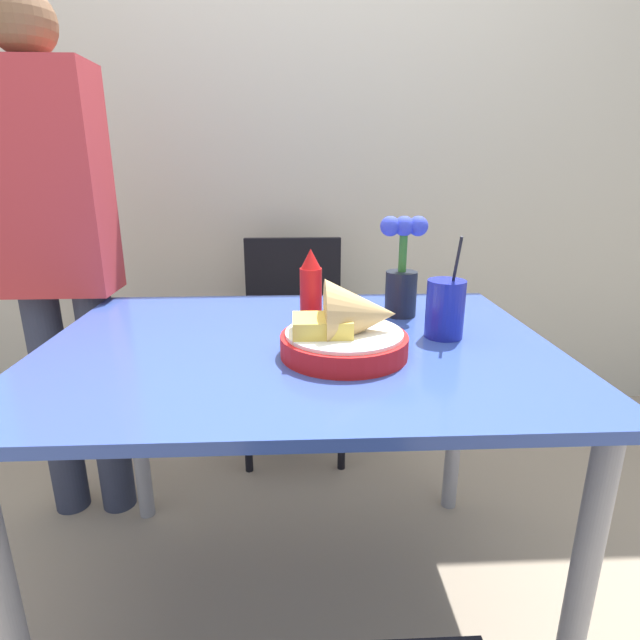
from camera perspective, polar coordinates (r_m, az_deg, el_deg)
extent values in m
plane|color=gray|center=(1.58, -2.11, -29.15)|extent=(12.00, 12.00, 0.00)
cube|color=#B7B2A3|center=(2.30, -2.89, 21.19)|extent=(7.00, 0.06, 2.60)
cube|color=#334C9E|center=(1.16, -2.51, -3.05)|extent=(1.16, 0.87, 0.02)
cylinder|color=gray|center=(1.18, -31.93, -27.20)|extent=(0.05, 0.05, 0.73)
cylinder|color=gray|center=(1.18, 27.53, -26.38)|extent=(0.05, 0.05, 0.73)
cylinder|color=gray|center=(1.73, -20.22, -10.55)|extent=(0.05, 0.05, 0.73)
cylinder|color=gray|center=(1.73, 15.36, -10.05)|extent=(0.05, 0.05, 0.73)
cylinder|color=black|center=(1.94, -8.31, -11.12)|extent=(0.03, 0.03, 0.45)
cylinder|color=black|center=(1.94, 2.55, -10.98)|extent=(0.03, 0.03, 0.45)
cylinder|color=black|center=(2.26, -7.47, -6.79)|extent=(0.03, 0.03, 0.45)
cylinder|color=black|center=(2.26, 1.72, -6.67)|extent=(0.03, 0.03, 0.45)
cube|color=black|center=(2.00, -2.98, -2.70)|extent=(0.40, 0.40, 0.02)
cube|color=black|center=(2.12, -3.05, 4.18)|extent=(0.40, 0.03, 0.39)
cylinder|color=red|center=(1.07, 2.81, -2.86)|extent=(0.27, 0.27, 0.05)
cylinder|color=white|center=(1.06, 2.83, -1.49)|extent=(0.25, 0.25, 0.01)
cone|color=tan|center=(1.05, 4.71, 0.65)|extent=(0.15, 0.15, 0.15)
cube|color=#E5C14C|center=(1.04, 0.30, -0.83)|extent=(0.12, 0.10, 0.04)
cylinder|color=red|center=(1.27, -1.00, 2.77)|extent=(0.06, 0.06, 0.14)
cone|color=red|center=(1.25, -1.02, 7.04)|extent=(0.05, 0.05, 0.05)
cylinder|color=#192399|center=(1.20, 14.15, 1.24)|extent=(0.09, 0.09, 0.14)
cylinder|color=black|center=(1.21, 14.11, 0.74)|extent=(0.08, 0.08, 0.11)
cylinder|color=black|center=(1.19, 14.98, 4.09)|extent=(0.01, 0.08, 0.23)
cylinder|color=black|center=(1.36, 9.27, 2.99)|extent=(0.08, 0.08, 0.12)
cylinder|color=#33722D|center=(1.33, 9.50, 7.77)|extent=(0.02, 0.02, 0.11)
sphere|color=blue|center=(1.33, 9.64, 10.53)|extent=(0.05, 0.05, 0.05)
sphere|color=blue|center=(1.32, 8.07, 10.57)|extent=(0.05, 0.05, 0.05)
sphere|color=blue|center=(1.33, 11.20, 10.49)|extent=(0.05, 0.05, 0.05)
cylinder|color=#2D3347|center=(1.87, -27.81, -8.67)|extent=(0.11, 0.11, 0.77)
cylinder|color=#2D3347|center=(1.81, -23.17, -8.90)|extent=(0.11, 0.11, 0.77)
cube|color=#B23338|center=(1.68, -28.70, 13.56)|extent=(0.32, 0.18, 0.64)
sphere|color=brown|center=(1.72, -30.89, 27.21)|extent=(0.18, 0.18, 0.18)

